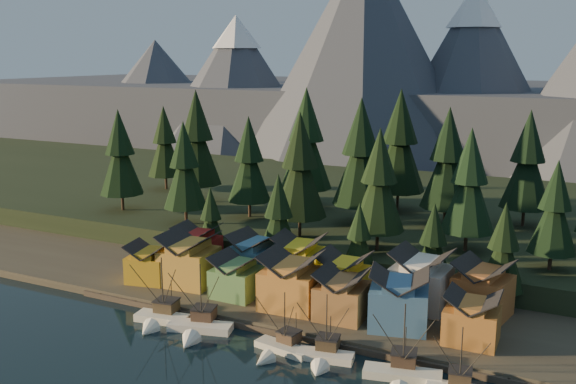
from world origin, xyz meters
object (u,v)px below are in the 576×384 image
at_px(boat_5, 402,368).
at_px(house_back_0, 197,246).
at_px(boat_4, 324,348).
at_px(boat_6, 459,384).
at_px(house_back_1, 254,256).
at_px(boat_1, 159,310).
at_px(boat_2, 198,320).
at_px(house_front_1, 189,258).
at_px(boat_3, 279,342).
at_px(house_front_0, 149,262).

relative_size(boat_5, house_back_0, 1.33).
xyz_separation_m(boat_4, boat_5, (11.92, -0.77, -0.05)).
xyz_separation_m(boat_6, house_back_1, (-44.04, 23.99, 4.37)).
distance_m(boat_1, boat_2, 8.00).
bearing_deg(house_front_1, house_back_1, 31.96).
relative_size(boat_1, house_back_0, 1.35).
xyz_separation_m(boat_2, house_back_1, (-2.01, 22.41, 4.03)).
xyz_separation_m(boat_4, boat_6, (19.80, -1.37, -0.23)).
bearing_deg(boat_3, boat_2, -172.55).
height_order(boat_4, boat_5, boat_5).
xyz_separation_m(boat_1, house_back_1, (5.98, 22.07, 3.87)).
bearing_deg(boat_6, boat_1, 168.82).
xyz_separation_m(boat_5, boat_6, (7.88, -0.60, -0.18)).
distance_m(boat_6, house_front_0, 63.63).
height_order(boat_3, house_front_1, house_front_1).
bearing_deg(boat_1, house_front_0, 124.65).
bearing_deg(boat_4, house_back_1, 127.30).
bearing_deg(boat_2, house_back_1, 80.98).
height_order(boat_6, house_front_0, boat_6).
height_order(boat_4, house_back_1, house_back_1).
bearing_deg(house_back_0, boat_3, -44.63).
bearing_deg(boat_6, house_back_0, 147.71).
bearing_deg(boat_5, house_front_0, 153.88).
height_order(house_back_0, house_back_1, house_back_1).
xyz_separation_m(boat_3, house_back_1, (-17.02, 23.10, 4.44)).
distance_m(boat_2, boat_5, 34.16).
bearing_deg(boat_3, house_front_1, 159.69).
distance_m(house_front_0, house_back_1, 20.13).
bearing_deg(boat_4, house_front_1, 146.15).
distance_m(house_front_0, house_back_0, 11.06).
distance_m(boat_2, house_front_1, 19.85).
height_order(boat_3, house_front_0, boat_3).
distance_m(boat_4, boat_5, 11.94).
bearing_deg(boat_3, boat_4, 13.90).
distance_m(boat_2, house_front_0, 23.92).
relative_size(house_front_0, house_back_1, 0.94).
bearing_deg(boat_2, house_front_0, 132.46).
distance_m(boat_3, house_back_1, 29.04).
bearing_deg(boat_1, boat_6, -10.46).
distance_m(boat_5, house_front_1, 49.14).
distance_m(house_front_1, house_back_1, 12.37).
height_order(boat_3, house_back_0, house_back_0).
relative_size(boat_1, boat_2, 1.00).
bearing_deg(house_back_0, boat_4, -38.43).
bearing_deg(boat_1, boat_4, -9.31).
distance_m(house_front_0, house_front_1, 8.14).
xyz_separation_m(boat_6, house_back_0, (-57.76, 24.90, 4.23)).
xyz_separation_m(house_front_1, house_back_1, (10.03, 7.24, -0.29)).
distance_m(boat_1, house_back_0, 24.53).
bearing_deg(boat_2, boat_3, -16.79).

